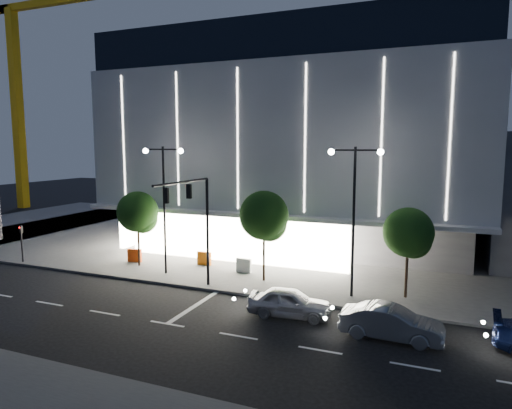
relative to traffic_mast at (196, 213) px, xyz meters
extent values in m
plane|color=black|center=(-1.00, -3.34, -5.03)|extent=(160.00, 160.00, 0.00)
cube|color=#474747|center=(4.00, 20.66, -4.95)|extent=(70.00, 40.00, 0.15)
cube|color=#4C4C51|center=(2.00, 20.66, -3.03)|extent=(28.00, 21.00, 4.00)
cube|color=#9C9CA1|center=(2.00, 18.66, 4.47)|extent=(30.00, 25.00, 11.00)
cube|color=black|center=(2.00, 18.66, 11.47)|extent=(29.40, 24.50, 3.00)
cube|color=white|center=(-1.00, 7.36, -3.03)|extent=(18.00, 0.40, 3.60)
cube|color=white|center=(-11.80, 12.66, -3.03)|extent=(0.40, 10.00, 3.60)
cube|color=#9C9CA1|center=(2.00, 6.36, -0.93)|extent=(30.00, 2.00, 0.30)
cube|color=white|center=(2.00, 6.14, 4.47)|extent=(24.00, 0.06, 10.00)
cylinder|color=black|center=(0.00, 1.46, -1.53)|extent=(0.18, 0.18, 7.00)
cylinder|color=black|center=(0.00, -1.44, 1.97)|extent=(0.14, 5.80, 0.14)
cube|color=black|center=(0.00, -0.74, 1.37)|extent=(0.28, 0.18, 0.85)
cube|color=black|center=(0.00, -3.14, 1.37)|extent=(0.28, 0.18, 0.85)
sphere|color=#FF0C0C|center=(-0.12, -0.74, 1.67)|extent=(0.14, 0.14, 0.14)
cylinder|color=black|center=(-4.00, 2.66, -0.53)|extent=(0.16, 0.16, 9.00)
cylinder|color=black|center=(-4.70, 2.66, 3.77)|extent=(1.40, 0.10, 0.10)
cylinder|color=black|center=(-3.30, 2.66, 3.77)|extent=(1.40, 0.10, 0.10)
sphere|color=white|center=(-5.40, 2.66, 3.67)|extent=(0.36, 0.36, 0.36)
sphere|color=white|center=(-2.60, 2.66, 3.67)|extent=(0.36, 0.36, 0.36)
cylinder|color=black|center=(9.00, 2.66, -0.53)|extent=(0.16, 0.16, 9.00)
cylinder|color=black|center=(8.30, 2.66, 3.77)|extent=(1.40, 0.10, 0.10)
cylinder|color=black|center=(9.70, 2.66, 3.77)|extent=(1.40, 0.10, 0.10)
sphere|color=white|center=(7.60, 2.66, 3.67)|extent=(0.36, 0.36, 0.36)
sphere|color=white|center=(10.40, 2.66, 3.67)|extent=(0.36, 0.36, 0.36)
cylinder|color=black|center=(-16.00, 1.16, -3.53)|extent=(0.12, 0.12, 3.00)
cube|color=black|center=(-16.00, 1.16, -2.33)|extent=(0.22, 0.16, 0.55)
sphere|color=#FF0C0C|center=(-16.00, 1.05, -2.18)|extent=(0.10, 0.10, 0.10)
cube|color=gold|center=(-43.00, 24.66, 8.97)|extent=(1.20, 1.20, 28.00)
cylinder|color=black|center=(-7.00, 3.66, -3.14)|extent=(0.16, 0.16, 3.78)
sphere|color=#0E330F|center=(-7.00, 3.66, -0.82)|extent=(3.02, 3.02, 3.02)
sphere|color=#0E330F|center=(-6.70, 3.86, -1.36)|extent=(2.16, 2.16, 2.16)
sphere|color=#0E330F|center=(-7.25, 3.51, -1.14)|extent=(1.94, 1.94, 1.94)
cylinder|color=black|center=(3.00, 3.66, -3.00)|extent=(0.16, 0.16, 4.06)
sphere|color=#0E330F|center=(3.00, 3.66, -0.50)|extent=(3.25, 3.25, 3.25)
sphere|color=#0E330F|center=(3.30, 3.86, -1.08)|extent=(2.32, 2.32, 2.32)
sphere|color=#0E330F|center=(2.75, 3.51, -0.85)|extent=(2.09, 2.09, 2.09)
cylinder|color=black|center=(12.00, 3.66, -3.21)|extent=(0.16, 0.16, 3.64)
sphere|color=#0E330F|center=(12.00, 3.66, -0.97)|extent=(2.91, 2.91, 2.91)
sphere|color=#0E330F|center=(12.30, 3.86, -1.49)|extent=(2.08, 2.08, 2.08)
sphere|color=#0E330F|center=(11.75, 3.51, -1.28)|extent=(1.87, 1.87, 1.87)
imported|color=#A7A9AF|center=(6.47, -1.45, -4.27)|extent=(4.60, 2.18, 1.52)
imported|color=#9A9DA1|center=(11.79, -2.36, -4.25)|extent=(4.79, 1.85, 1.56)
cube|color=#FF460E|center=(-7.99, 4.43, -4.38)|extent=(1.13, 0.44, 1.00)
cube|color=orange|center=(-2.58, 5.64, -4.38)|extent=(1.11, 0.28, 1.00)
cube|color=silver|center=(1.00, 4.89, -4.38)|extent=(1.11, 0.29, 1.00)
camera|label=1|loc=(13.66, -23.79, 4.04)|focal=32.00mm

